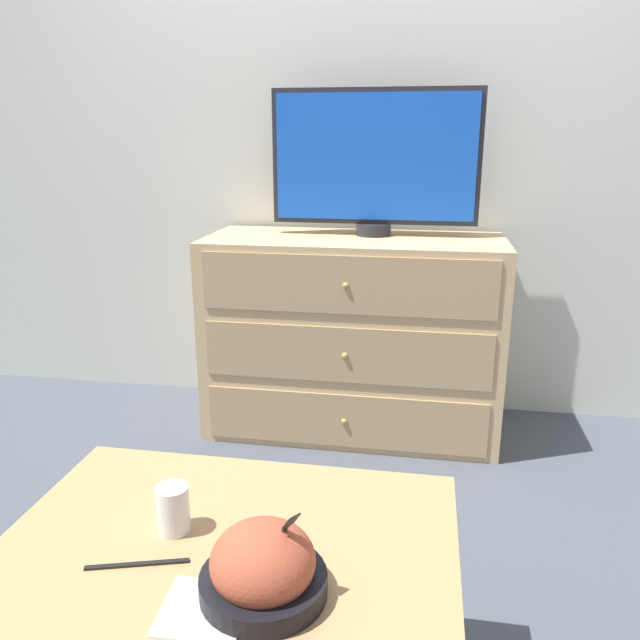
{
  "coord_description": "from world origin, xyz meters",
  "views": [
    {
      "loc": [
        0.3,
        -2.83,
        1.25
      ],
      "look_at": [
        0.06,
        -1.46,
        0.84
      ],
      "focal_mm": 35.0,
      "sensor_mm": 36.0,
      "label": 1
    }
  ],
  "objects": [
    {
      "name": "dresser",
      "position": [
        0.01,
        -0.29,
        0.42
      ],
      "size": [
        1.23,
        0.53,
        0.84
      ],
      "color": "tan",
      "rests_on": "ground_plane"
    },
    {
      "name": "tv",
      "position": [
        0.08,
        -0.21,
        1.15
      ],
      "size": [
        0.85,
        0.15,
        0.59
      ],
      "color": "#232328",
      "rests_on": "dresser"
    },
    {
      "name": "napkin",
      "position": [
        -0.04,
        -2.01,
        0.48
      ],
      "size": [
        0.15,
        0.15,
        0.0
      ],
      "color": "silver",
      "rests_on": "coffee_table"
    },
    {
      "name": "knife",
      "position": [
        -0.2,
        -1.92,
        0.48
      ],
      "size": [
        0.19,
        0.06,
        0.01
      ],
      "color": "black",
      "rests_on": "coffee_table"
    },
    {
      "name": "takeout_bowl",
      "position": [
        0.05,
        -1.95,
        0.53
      ],
      "size": [
        0.22,
        0.22,
        0.17
      ],
      "color": "black",
      "rests_on": "coffee_table"
    },
    {
      "name": "drink_cup",
      "position": [
        -0.18,
        -1.81,
        0.53
      ],
      "size": [
        0.07,
        0.07,
        0.1
      ],
      "color": "white",
      "rests_on": "coffee_table"
    },
    {
      "name": "ground_plane",
      "position": [
        0.0,
        0.0,
        0.0
      ],
      "size": [
        12.0,
        12.0,
        0.0
      ],
      "primitive_type": "plane",
      "color": "#474C56"
    },
    {
      "name": "wall_back",
      "position": [
        0.0,
        0.03,
        1.3
      ],
      "size": [
        12.0,
        0.05,
        2.6
      ],
      "color": "silver",
      "rests_on": "ground_plane"
    },
    {
      "name": "coffee_table",
      "position": [
        -0.06,
        -1.82,
        0.41
      ],
      "size": [
        0.9,
        0.63,
        0.48
      ],
      "color": "tan",
      "rests_on": "ground_plane"
    }
  ]
}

